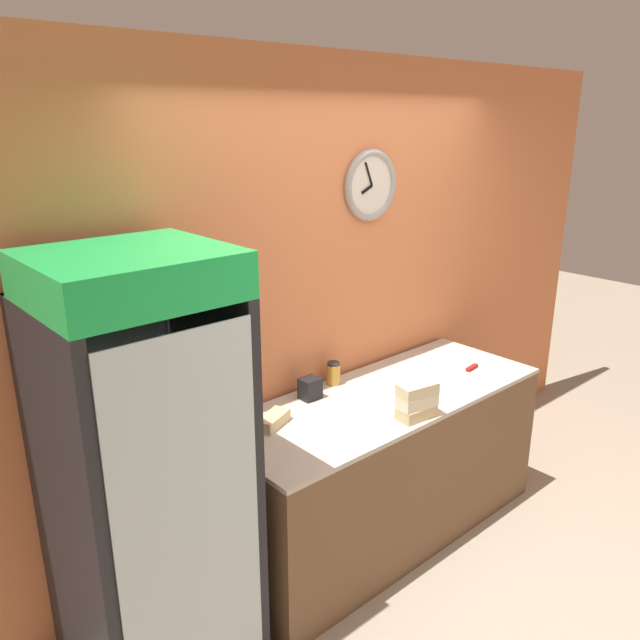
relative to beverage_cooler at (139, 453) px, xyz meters
The scene contains 11 objects.
ground_plane 2.02m from the beverage_cooler, 34.41° to the right, with size 14.00×14.00×0.00m, color gray.
wall_back 1.51m from the beverage_cooler, 14.20° to the left, with size 5.20×0.10×2.70m.
prep_counter 1.55m from the beverage_cooler, ahead, with size 2.00×0.75×0.88m.
beverage_cooler is the anchor object (origin of this frame).
sandwich_stack_bottom 1.40m from the beverage_cooler, 14.61° to the right, with size 0.21×0.13×0.06m.
sandwich_stack_middle 1.40m from the beverage_cooler, 14.61° to the right, with size 0.22×0.14×0.06m.
sandwich_stack_top 1.40m from the beverage_cooler, 14.61° to the right, with size 0.22×0.14×0.06m.
sandwich_flat_left 0.76m from the beverage_cooler, ahead, with size 0.22×0.16×0.06m.
chefs_knife 2.20m from the beverage_cooler, ahead, with size 0.37×0.08×0.02m.
condiment_jar 1.35m from the beverage_cooler, 10.62° to the left, with size 0.08×0.08×0.13m.
napkin_dispenser 1.11m from the beverage_cooler, ahead, with size 0.11×0.09×0.12m.
Camera 1 is at (-2.38, -1.22, 2.37)m, focal length 35.00 mm.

